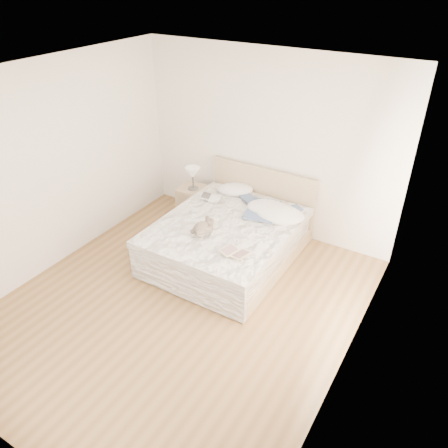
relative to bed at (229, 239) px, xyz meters
The scene contains 16 objects.
floor 1.23m from the bed, 90.00° to the right, with size 4.00×4.50×0.00m, color brown.
ceiling 2.67m from the bed, 90.00° to the right, with size 4.00×4.50×0.00m, color white.
wall_back 1.49m from the bed, 90.00° to the left, with size 4.00×0.02×2.70m, color white.
wall_left 2.55m from the bed, 149.21° to the right, with size 0.02×4.50×2.70m, color white.
wall_right 2.55m from the bed, 30.79° to the right, with size 0.02×4.50×2.70m, color white.
window 2.46m from the bed, 24.16° to the right, with size 0.02×1.30×1.10m, color white.
bed is the anchor object (origin of this frame).
nightstand 1.21m from the bed, 148.63° to the left, with size 0.45×0.40×0.56m, color tan.
table_lamp 1.29m from the bed, 149.34° to the left, with size 0.29×0.29×0.37m.
pillow_left 0.93m from the bed, 114.26° to the left, with size 0.54×0.38×0.16m, color white.
pillow_middle 0.70m from the bed, 58.61° to the left, with size 0.60×0.42×0.18m, color white.
pillow_right 0.78m from the bed, 39.30° to the left, with size 0.67×0.47×0.20m, color white.
blouse 0.62m from the bed, 59.27° to the left, with size 0.67×0.72×0.03m, color #354871, non-canonical shape.
photo_book 0.74m from the bed, 145.02° to the left, with size 0.33×0.23×0.02m, color white.
childrens_book 0.87m from the bed, 54.55° to the right, with size 0.33×0.22×0.02m, color #F2E8C1.
teddy_bear 0.61m from the bed, 105.85° to the right, with size 0.21×0.30×0.16m, color brown, non-canonical shape.
Camera 1 is at (2.58, -3.22, 3.66)m, focal length 35.00 mm.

